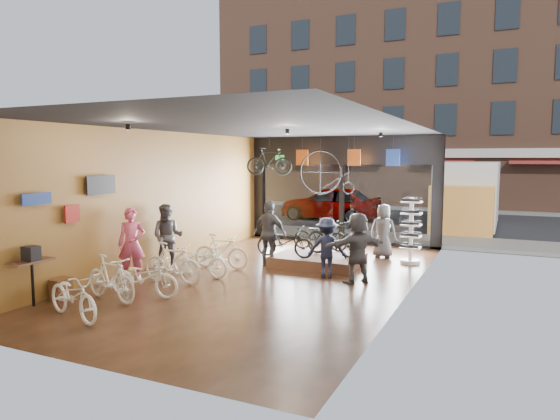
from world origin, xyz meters
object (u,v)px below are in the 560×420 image
Objects in this scene: customer_1 at (168,237)px; customer_2 at (270,234)px; floor_bike_2 at (145,277)px; floor_bike_5 at (221,251)px; floor_bike_3 at (172,263)px; floor_bike_4 at (200,260)px; display_bike_right at (320,235)px; street_car at (331,203)px; hung_bike at (269,161)px; floor_bike_1 at (111,278)px; box_truck at (466,196)px; penny_farthing at (329,174)px; customer_3 at (327,248)px; display_bike_mid at (332,237)px; customer_5 at (357,248)px; floor_bike_0 at (73,295)px; customer_4 at (383,231)px; sunglasses_rack at (411,230)px; display_platform at (318,260)px; display_bike_left at (285,242)px; customer_0 at (132,244)px.

customer_2 is at bearing 7.71° from customer_1.
floor_bike_5 is (0.07, 3.10, 0.04)m from floor_bike_2.
floor_bike_2 is at bearing -172.04° from floor_bike_3.
floor_bike_4 is 0.95× the size of display_bike_right.
street_car is 2.73× the size of customer_1.
hung_bike reaches higher than floor_bike_4.
floor_bike_1 is 0.72m from floor_bike_2.
box_truck is 13.78m from floor_bike_3.
penny_farthing is at bearing 18.42° from street_car.
customer_1 is 4.41m from customer_3.
floor_bike_1 is 7.87m from hung_bike.
customer_2 is at bearing -7.25° from floor_bike_1.
customer_1 is 0.94× the size of penny_farthing.
display_bike_mid is (2.92, 3.44, 0.32)m from floor_bike_3.
customer_1 is 1.13× the size of hung_bike.
customer_2 reaches higher than display_bike_right.
customer_3 is at bearing -29.67° from floor_bike_1.
customer_5 is (4.33, 3.71, 0.37)m from floor_bike_1.
customer_4 is (3.98, 8.24, 0.37)m from floor_bike_0.
sunglasses_rack is at bearing -138.64° from customer_3.
floor_bike_5 is at bearing 1.27° from customer_1.
customer_1 is at bearing 20.30° from floor_bike_2.
hung_bike is at bearing 1.89° from floor_bike_3.
box_truck reaches higher than display_platform.
floor_bike_5 is at bearing 113.00° from display_bike_left.
sunglasses_rack reaches higher than floor_bike_0.
hung_bike is (-2.67, 2.34, 2.78)m from display_platform.
penny_farthing reaches higher than sunglasses_rack.
floor_bike_5 is at bearing -117.40° from box_truck.
box_truck is 4.56× the size of floor_bike_5.
street_car is 3.17× the size of customer_3.
customer_0 is at bearing -113.58° from penny_farthing.
street_car is 16.50m from floor_bike_0.
customer_0 reaches higher than customer_4.
display_bike_left reaches higher than floor_bike_5.
customer_5 reaches higher than display_bike_right.
penny_farthing is at bearing -109.45° from customer_5.
customer_0 reaches higher than street_car.
customer_4 is 2.98m from penny_farthing.
floor_bike_0 is at bearing 179.33° from floor_bike_3.
display_platform is at bearing -89.30° from customer_5.
display_bike_left is (1.83, 5.72, 0.28)m from floor_bike_0.
floor_bike_0 is at bearing 166.39° from floor_bike_2.
penny_farthing is (-0.02, 3.70, 1.77)m from display_bike_left.
display_bike_mid reaches higher than floor_bike_4.
customer_0 is (-1.34, -0.99, 0.48)m from floor_bike_4.
display_platform is at bearing -133.05° from sunglasses_rack.
customer_3 is (1.90, -0.60, -0.16)m from customer_2.
penny_farthing is at bearing 38.14° from customer_1.
floor_bike_3 is (0.05, 2.99, 0.05)m from floor_bike_0.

